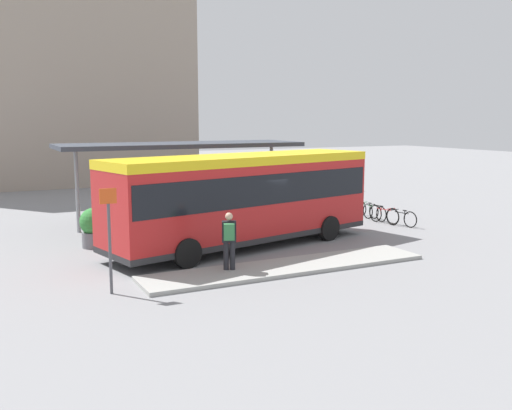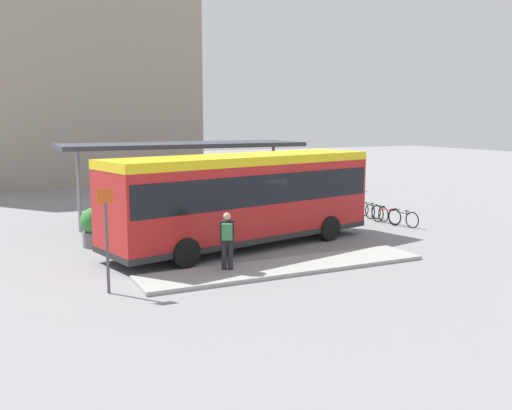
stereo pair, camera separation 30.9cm
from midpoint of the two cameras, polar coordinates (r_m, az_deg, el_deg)
ground_plane at (r=20.62m, az=-1.71°, el=-4.19°), size 120.00×120.00×0.00m
curb_island at (r=17.62m, az=2.62°, el=-6.21°), size 9.18×1.80×0.12m
city_bus at (r=20.29m, az=-1.71°, el=1.13°), size 10.58×4.81×3.31m
pedestrian_waiting at (r=16.83m, az=-3.23°, el=-3.26°), size 0.51×0.54×1.72m
bicycle_black at (r=25.26m, az=13.99°, el=-1.24°), size 0.48×1.64×0.72m
bicycle_red at (r=25.70m, az=12.34°, el=-0.96°), size 0.48×1.79×0.77m
bicycle_white at (r=26.42m, az=11.43°, el=-0.73°), size 0.48×1.67×0.72m
bicycle_green at (r=27.21m, az=10.79°, el=-0.45°), size 0.48×1.64×0.71m
station_shelter at (r=24.97m, az=-7.85°, el=5.86°), size 10.41×3.37×3.55m
potted_planter_near_shelter at (r=21.51m, az=-12.81°, el=-2.21°), size 0.73×0.73×1.16m
potted_planter_far_side at (r=21.23m, az=-16.30°, el=-2.12°), size 1.00×1.00×1.43m
platform_sign at (r=15.32m, az=-15.01°, el=-3.00°), size 0.44×0.08×2.80m
station_building at (r=47.33m, az=-20.65°, el=13.07°), size 18.94×15.63×17.41m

